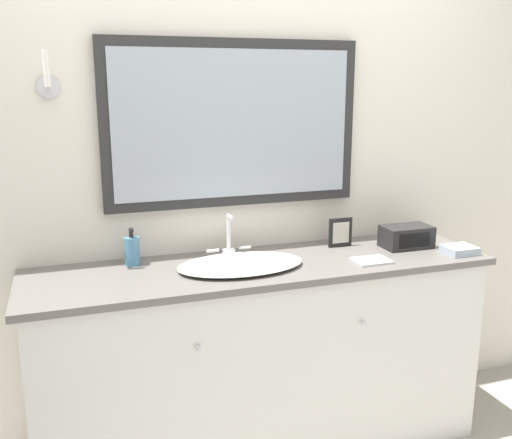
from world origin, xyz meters
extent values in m
cube|color=silver|center=(0.00, 0.60, 1.27)|extent=(8.00, 0.06, 2.55)
cube|color=#282828|center=(-0.06, 0.55, 1.49)|extent=(1.18, 0.04, 0.74)
cube|color=#9EA8B2|center=(-0.06, 0.53, 1.49)|extent=(1.09, 0.01, 0.65)
cylinder|color=silver|center=(-0.83, 0.56, 1.66)|extent=(0.09, 0.01, 0.09)
cylinder|color=silver|center=(-0.83, 0.51, 1.66)|extent=(0.02, 0.10, 0.02)
cylinder|color=white|center=(-0.83, 0.46, 1.73)|extent=(0.02, 0.02, 0.14)
cube|color=silver|center=(0.00, 0.30, 0.44)|extent=(1.98, 0.50, 0.88)
cube|color=#66605B|center=(0.00, 0.30, 0.89)|extent=(2.04, 0.53, 0.03)
sphere|color=silver|center=(-0.36, 0.04, 0.68)|extent=(0.02, 0.02, 0.02)
sphere|color=silver|center=(0.36, 0.04, 0.68)|extent=(0.02, 0.02, 0.02)
ellipsoid|color=white|center=(-0.11, 0.28, 0.92)|extent=(0.55, 0.33, 0.03)
cylinder|color=silver|center=(-0.11, 0.46, 0.92)|extent=(0.06, 0.06, 0.03)
cylinder|color=silver|center=(-0.11, 0.46, 1.01)|extent=(0.02, 0.02, 0.16)
cylinder|color=silver|center=(-0.11, 0.43, 1.09)|extent=(0.02, 0.07, 0.02)
cylinder|color=white|center=(-0.19, 0.46, 0.94)|extent=(0.05, 0.02, 0.02)
cylinder|color=white|center=(-0.04, 0.46, 0.94)|extent=(0.05, 0.02, 0.02)
cylinder|color=teal|center=(-0.54, 0.47, 0.97)|extent=(0.07, 0.07, 0.12)
cylinder|color=black|center=(-0.54, 0.47, 1.05)|extent=(0.02, 0.02, 0.04)
cube|color=black|center=(-0.54, 0.46, 1.06)|extent=(0.02, 0.03, 0.01)
cube|color=black|center=(0.73, 0.32, 0.96)|extent=(0.23, 0.14, 0.10)
cube|color=black|center=(0.73, 0.26, 0.96)|extent=(0.17, 0.01, 0.07)
cube|color=black|center=(0.44, 0.43, 0.98)|extent=(0.12, 0.01, 0.14)
cube|color=beige|center=(0.44, 0.43, 0.98)|extent=(0.09, 0.00, 0.10)
cube|color=#A8B7C6|center=(0.91, 0.15, 0.92)|extent=(0.14, 0.12, 0.04)
cube|color=silver|center=(0.46, 0.17, 0.91)|extent=(0.16, 0.12, 0.01)
camera|label=1|loc=(-0.79, -1.93, 1.68)|focal=40.00mm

